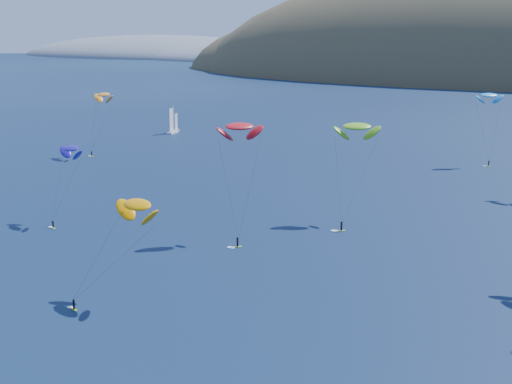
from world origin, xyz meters
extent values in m
ellipsoid|color=#3D3526|center=(-140.00, 590.00, -7.20)|extent=(340.00, 240.00, 120.00)
ellipsoid|color=slate|center=(-480.00, 760.00, -3.60)|extent=(400.00, 240.00, 60.00)
ellipsoid|color=slate|center=(-340.00, 720.00, -2.64)|extent=(240.00, 180.00, 44.00)
cube|color=silver|center=(-81.33, 185.98, 0.34)|extent=(2.81, 7.44, 0.87)
cylinder|color=silver|center=(-81.33, 186.46, 5.42)|extent=(0.14, 0.14, 10.16)
cube|color=#B9EA1A|center=(-77.23, 134.11, 0.04)|extent=(1.39, 0.76, 0.07)
cylinder|color=black|center=(-77.23, 134.11, 0.88)|extent=(0.31, 0.31, 1.43)
sphere|color=#8C6047|center=(-77.23, 134.11, 1.71)|extent=(0.24, 0.24, 0.24)
ellipsoid|color=orange|center=(-74.84, 138.23, 18.65)|extent=(8.94, 6.00, 4.57)
cube|color=#B9EA1A|center=(-1.71, 37.53, 0.03)|extent=(1.30, 0.77, 0.07)
cylinder|color=black|center=(-1.71, 37.53, 0.82)|extent=(0.29, 0.29, 1.34)
sphere|color=#8C6047|center=(-1.71, 37.53, 1.60)|extent=(0.22, 0.22, 0.22)
ellipsoid|color=#E79300|center=(3.26, 46.63, 13.87)|extent=(9.72, 6.91, 4.93)
cube|color=#B9EA1A|center=(18.65, 91.91, 0.04)|extent=(1.57, 1.18, 0.09)
cylinder|color=black|center=(18.65, 91.91, 1.02)|extent=(0.36, 0.36, 1.66)
sphere|color=#8C6047|center=(18.65, 91.91, 1.98)|extent=(0.28, 0.28, 0.28)
ellipsoid|color=#67B01B|center=(17.43, 103.21, 19.11)|extent=(10.00, 8.30, 5.09)
cube|color=#B9EA1A|center=(33.86, 172.78, 0.04)|extent=(1.28, 1.09, 0.07)
cylinder|color=black|center=(33.86, 172.78, 0.86)|extent=(0.31, 0.31, 1.40)
sphere|color=#8C6047|center=(33.86, 172.78, 1.67)|extent=(0.23, 0.23, 0.23)
ellipsoid|color=#1984D5|center=(32.06, 176.66, 19.78)|extent=(8.45, 7.62, 4.37)
cube|color=#B9EA1A|center=(5.34, 73.65, 0.04)|extent=(1.36, 1.39, 0.08)
cylinder|color=black|center=(5.34, 73.65, 0.99)|extent=(0.35, 0.35, 1.61)
sphere|color=#8C6047|center=(5.34, 73.65, 1.92)|extent=(0.27, 0.27, 0.27)
ellipsoid|color=#B5121A|center=(1.85, 81.35, 20.87)|extent=(8.76, 8.88, 4.75)
cube|color=#B9EA1A|center=(-33.11, 68.13, 0.04)|extent=(1.32, 0.80, 0.07)
cylinder|color=black|center=(-33.11, 68.13, 0.84)|extent=(0.30, 0.30, 1.36)
sphere|color=#8C6047|center=(-33.11, 68.13, 1.63)|extent=(0.23, 0.23, 0.23)
ellipsoid|color=#1B1294|center=(-33.83, 75.55, 14.88)|extent=(7.84, 5.64, 3.98)
camera|label=1|loc=(63.48, -35.35, 39.36)|focal=50.00mm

